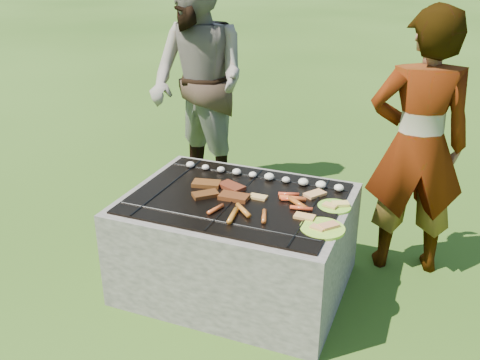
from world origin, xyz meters
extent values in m
plane|color=#264812|center=(0.00, 0.00, 0.00)|extent=(60.00, 60.00, 0.00)
cube|color=gray|center=(0.00, 0.41, 0.30)|extent=(1.30, 0.18, 0.60)
cube|color=gray|center=(0.00, -0.41, 0.30)|extent=(1.30, 0.18, 0.60)
cube|color=gray|center=(-0.56, 0.00, 0.30)|extent=(0.18, 0.64, 0.60)
cube|color=gray|center=(0.56, 0.00, 0.30)|extent=(0.18, 0.64, 0.60)
cube|color=black|center=(0.00, 0.00, 0.24)|extent=(0.94, 0.64, 0.48)
sphere|color=#FF5914|center=(0.00, 0.00, 0.46)|extent=(0.10, 0.10, 0.10)
cube|color=black|center=(0.00, 0.00, 0.61)|extent=(1.20, 0.90, 0.01)
cylinder|color=black|center=(-0.45, 0.00, 0.61)|extent=(0.01, 0.88, 0.01)
cylinder|color=black|center=(0.00, 0.00, 0.61)|extent=(0.01, 0.88, 0.01)
cylinder|color=black|center=(0.45, 0.00, 0.61)|extent=(0.01, 0.88, 0.01)
cylinder|color=black|center=(0.00, -0.32, 0.61)|extent=(1.18, 0.01, 0.01)
cylinder|color=black|center=(0.00, 0.32, 0.61)|extent=(1.18, 0.01, 0.01)
ellipsoid|color=#F4E4CF|center=(-0.46, 0.31, 0.63)|extent=(0.06, 0.06, 0.04)
ellipsoid|color=#F3E7CE|center=(-0.35, 0.31, 0.63)|extent=(0.05, 0.05, 0.03)
ellipsoid|color=beige|center=(-0.24, 0.31, 0.63)|extent=(0.05, 0.05, 0.04)
ellipsoid|color=beige|center=(-0.13, 0.31, 0.63)|extent=(0.06, 0.06, 0.04)
ellipsoid|color=#F2E7CD|center=(-0.02, 0.31, 0.63)|extent=(0.05, 0.05, 0.04)
ellipsoid|color=white|center=(0.09, 0.31, 0.63)|extent=(0.06, 0.06, 0.04)
ellipsoid|color=beige|center=(0.21, 0.31, 0.63)|extent=(0.05, 0.05, 0.04)
ellipsoid|color=white|center=(0.32, 0.31, 0.63)|extent=(0.06, 0.06, 0.04)
ellipsoid|color=white|center=(0.43, 0.31, 0.63)|extent=(0.06, 0.06, 0.04)
ellipsoid|color=white|center=(0.54, 0.31, 0.63)|extent=(0.06, 0.06, 0.04)
cube|color=#924E1A|center=(-0.24, 0.08, 0.62)|extent=(0.19, 0.13, 0.02)
cube|color=#9E3A1C|center=(-0.08, 0.10, 0.62)|extent=(0.19, 0.15, 0.02)
cube|color=brown|center=(-0.18, -0.06, 0.62)|extent=(0.17, 0.16, 0.02)
cube|color=#96441B|center=(-0.01, -0.03, 0.62)|extent=(0.17, 0.10, 0.03)
cylinder|color=#D34422|center=(0.28, 0.13, 0.62)|extent=(0.12, 0.06, 0.02)
cylinder|color=orange|center=(0.32, 0.08, 0.63)|extent=(0.16, 0.05, 0.03)
cylinder|color=#C86A20|center=(0.36, 0.03, 0.63)|extent=(0.15, 0.12, 0.03)
cylinder|color=#E15825|center=(0.40, -0.02, 0.62)|extent=(0.13, 0.04, 0.02)
cylinder|color=orange|center=(0.11, -0.17, 0.63)|extent=(0.13, 0.13, 0.03)
cylinder|color=orange|center=(0.24, -0.19, 0.62)|extent=(0.07, 0.14, 0.03)
cylinder|color=#D05722|center=(-0.04, -0.21, 0.62)|extent=(0.06, 0.13, 0.02)
cylinder|color=#C37020|center=(0.08, -0.25, 0.63)|extent=(0.05, 0.16, 0.03)
cylinder|color=#D34422|center=(0.31, 0.07, 0.62)|extent=(0.12, 0.06, 0.02)
cube|color=#F6DB7E|center=(0.12, 0.03, 0.62)|extent=(0.10, 0.06, 0.01)
cube|color=tan|center=(0.44, -0.11, 0.62)|extent=(0.11, 0.07, 0.01)
cube|color=#E2A973|center=(0.42, 0.19, 0.62)|extent=(0.13, 0.15, 0.02)
cylinder|color=#AEDC34|center=(0.56, 0.10, 0.61)|extent=(0.20, 0.20, 0.01)
cube|color=#E8C276|center=(0.54, 0.08, 0.62)|extent=(0.09, 0.07, 0.01)
cube|color=#F9E67F|center=(0.59, 0.12, 0.62)|extent=(0.11, 0.09, 0.02)
cylinder|color=#EFFF3C|center=(0.56, -0.18, 0.61)|extent=(0.27, 0.27, 0.02)
cube|color=tan|center=(0.54, -0.20, 0.62)|extent=(0.09, 0.06, 0.01)
cube|color=tan|center=(0.59, -0.16, 0.62)|extent=(0.11, 0.11, 0.02)
imported|color=gray|center=(0.94, 0.63, 0.84)|extent=(0.70, 0.55, 1.69)
imported|color=#A09085|center=(-0.82, 1.19, 0.95)|extent=(1.14, 1.05, 1.89)
camera|label=1|loc=(1.08, -2.63, 1.97)|focal=40.00mm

